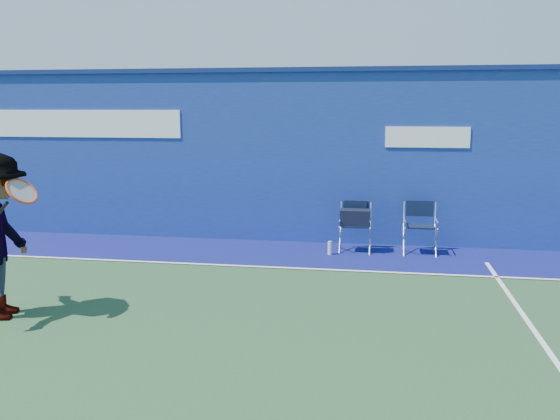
% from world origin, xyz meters
% --- Properties ---
extents(ground, '(80.00, 80.00, 0.00)m').
position_xyz_m(ground, '(0.00, 0.00, 0.00)').
color(ground, '#264829').
rests_on(ground, ground).
extents(stadium_wall, '(24.00, 0.50, 3.08)m').
position_xyz_m(stadium_wall, '(-0.00, 5.20, 1.55)').
color(stadium_wall, navy).
rests_on(stadium_wall, ground).
extents(out_of_bounds_strip, '(24.00, 1.80, 0.01)m').
position_xyz_m(out_of_bounds_strip, '(0.00, 4.10, 0.00)').
color(out_of_bounds_strip, '#0E145A').
rests_on(out_of_bounds_strip, ground).
extents(court_lines, '(24.00, 12.00, 0.01)m').
position_xyz_m(court_lines, '(0.00, 0.60, 0.01)').
color(court_lines, white).
rests_on(court_lines, out_of_bounds_strip).
extents(directors_chair_left, '(0.50, 0.46, 0.84)m').
position_xyz_m(directors_chair_left, '(2.44, 4.43, 0.36)').
color(directors_chair_left, silver).
rests_on(directors_chair_left, ground).
extents(directors_chair_right, '(0.51, 0.46, 0.86)m').
position_xyz_m(directors_chair_right, '(3.50, 4.47, 0.27)').
color(directors_chair_right, silver).
rests_on(directors_chair_right, ground).
extents(water_bottle, '(0.07, 0.07, 0.23)m').
position_xyz_m(water_bottle, '(2.04, 4.14, 0.11)').
color(water_bottle, silver).
rests_on(water_bottle, ground).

